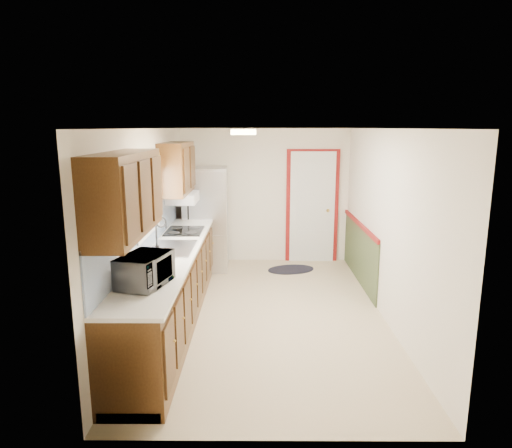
{
  "coord_description": "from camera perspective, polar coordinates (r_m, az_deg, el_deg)",
  "views": [
    {
      "loc": [
        -0.13,
        -5.65,
        2.41
      ],
      "look_at": [
        -0.15,
        0.3,
        1.15
      ],
      "focal_mm": 32.0,
      "sensor_mm": 36.0,
      "label": 1
    }
  ],
  "objects": [
    {
      "name": "back_wall_trim",
      "position": [
        8.09,
        8.22,
        1.0
      ],
      "size": [
        1.12,
        2.3,
        2.08
      ],
      "color": "maroon",
      "rests_on": "ground"
    },
    {
      "name": "ceiling_fixture",
      "position": [
        5.45,
        -1.58,
        11.42
      ],
      "size": [
        0.3,
        0.3,
        0.06
      ],
      "primitive_type": "cylinder",
      "color": "#FFD88C",
      "rests_on": "room_shell"
    },
    {
      "name": "kitchen_run",
      "position": [
        5.7,
        -10.99,
        -4.57
      ],
      "size": [
        0.63,
        4.0,
        2.2
      ],
      "color": "#3D220D",
      "rests_on": "ground"
    },
    {
      "name": "room_shell",
      "position": [
        5.78,
        1.52,
        -0.13
      ],
      "size": [
        3.2,
        5.2,
        2.52
      ],
      "color": "tan",
      "rests_on": "ground"
    },
    {
      "name": "rug",
      "position": [
        7.95,
        4.38,
        -5.68
      ],
      "size": [
        0.93,
        0.72,
        0.01
      ],
      "primitive_type": "ellipsoid",
      "rotation": [
        0.0,
        0.0,
        0.27
      ],
      "color": "black",
      "rests_on": "ground"
    },
    {
      "name": "cooktop",
      "position": [
        6.65,
        -8.94,
        -0.86
      ],
      "size": [
        0.52,
        0.62,
        0.02
      ],
      "primitive_type": "cube",
      "color": "black",
      "rests_on": "kitchen_run"
    },
    {
      "name": "refrigerator",
      "position": [
        7.85,
        -6.27,
        0.66
      ],
      "size": [
        0.76,
        0.75,
        1.76
      ],
      "rotation": [
        0.0,
        0.0,
        0.04
      ],
      "color": "#B7B7BC",
      "rests_on": "ground"
    },
    {
      "name": "microwave",
      "position": [
        4.45,
        -13.76,
        -5.21
      ],
      "size": [
        0.43,
        0.61,
        0.37
      ],
      "primitive_type": "imported",
      "rotation": [
        0.0,
        0.0,
        1.31
      ],
      "color": "white",
      "rests_on": "kitchen_run"
    }
  ]
}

